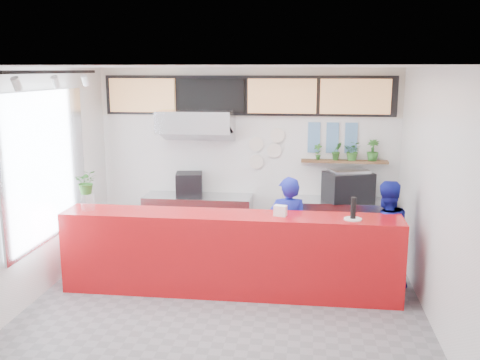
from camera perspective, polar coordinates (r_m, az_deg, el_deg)
The scene contains 44 objects.
floor at distance 7.06m, azimuth -1.56°, elevation -13.15°, with size 5.00×5.00×0.00m, color slate.
ceiling at distance 6.41m, azimuth -1.71°, elevation 11.98°, with size 5.00×5.00×0.00m, color silver.
wall_back at distance 9.01m, azimuth 0.81°, elevation 2.32°, with size 5.00×5.00×0.00m, color white.
wall_left at distance 7.38m, azimuth -21.19°, elevation -0.58°, with size 5.00×5.00×0.00m, color white.
wall_right at distance 6.67m, azimuth 20.10°, elevation -1.73°, with size 5.00×5.00×0.00m, color white.
service_counter at distance 7.22m, azimuth -1.10°, elevation -7.86°, with size 4.50×0.60×1.10m, color #BA0D12.
cream_band at distance 8.89m, azimuth 0.82°, elevation 9.32°, with size 5.00×0.02×0.80m, color beige.
prep_bench at distance 9.08m, azimuth -4.47°, elevation -4.45°, with size 1.80×0.60×0.90m, color #B2B5BA.
panini_oven at distance 8.95m, azimuth -5.44°, elevation -0.46°, with size 0.43×0.43×0.39m, color black.
extraction_hood at distance 8.71m, azimuth -4.71°, elevation 6.27°, with size 1.20×0.70×0.35m, color #B2B5BA.
hood_lip at distance 8.73m, azimuth -4.69°, elevation 4.96°, with size 1.20×0.70×0.08m, color #B2B5BA.
right_bench at distance 8.91m, azimuth 10.23°, elevation -4.91°, with size 1.80×0.60×0.90m, color #B2B5BA.
espresso_machine at distance 8.76m, azimuth 11.46°, elevation -0.66°, with size 0.71×0.51×0.46m, color black.
espresso_tray at distance 8.71m, azimuth 11.52°, elevation 0.93°, with size 0.59×0.41×0.05m, color silver.
herb_shelf at distance 8.88m, azimuth 11.06°, elevation 1.96°, with size 1.40×0.18×0.04m, color brown.
menu_board_far_left at distance 9.14m, azimuth -10.36°, elevation 8.89°, with size 1.10×0.10×0.55m, color tan.
menu_board_mid_left at distance 8.87m, azimuth -3.10°, elevation 8.98°, with size 1.10×0.10×0.55m, color black.
menu_board_mid_right at distance 8.73m, azimuth 4.50°, elevation 8.92°, with size 1.10×0.10×0.55m, color tan.
menu_board_far_right at distance 8.76m, azimuth 12.19°, elevation 8.70°, with size 1.10×0.10×0.55m, color tan.
soffit at distance 8.86m, azimuth 0.80°, elevation 8.99°, with size 4.80×0.04×0.65m, color black.
window_pane at distance 7.59m, azimuth -20.04°, elevation 1.37°, with size 0.04×2.20×1.90m, color silver.
window_frame at distance 7.58m, azimuth -19.91°, elevation 1.36°, with size 0.03×2.30×2.00m, color #B2B5BA.
track_rail at distance 7.05m, azimuth -19.15°, elevation 10.84°, with size 0.05×2.40×0.04m, color black.
dec_plate_a at distance 8.93m, azimuth 1.75°, elevation 3.85°, with size 0.24×0.24×0.03m, color silver.
dec_plate_b at distance 8.92m, azimuth 3.67°, elevation 3.17°, with size 0.24×0.24×0.03m, color silver.
dec_plate_c at distance 8.97m, azimuth 1.74°, elevation 1.95°, with size 0.24×0.24×0.03m, color silver.
dec_plate_d at distance 8.88m, azimuth 4.01°, elevation 4.76°, with size 0.24×0.24×0.03m, color silver.
photo_frame_a at distance 8.87m, azimuth 7.91°, elevation 5.32°, with size 0.20×0.02×0.25m, color #598CBF.
photo_frame_b at distance 8.88m, azimuth 9.86°, elevation 5.26°, with size 0.20×0.02×0.25m, color #598CBF.
photo_frame_c at distance 8.90m, azimuth 11.79°, elevation 5.20°, with size 0.20×0.02×0.25m, color #598CBF.
photo_frame_d at distance 8.90m, azimuth 7.87°, elevation 3.72°, with size 0.20×0.02×0.25m, color #598CBF.
photo_frame_e at distance 8.91m, azimuth 9.80°, elevation 3.66°, with size 0.20×0.02×0.25m, color #598CBF.
photo_frame_f at distance 8.93m, azimuth 11.73°, elevation 3.61°, with size 0.20×0.02×0.25m, color #598CBF.
staff_center at distance 7.52m, azimuth 5.11°, elevation -5.38°, with size 0.56×0.37×1.53m, color #151D93.
staff_right at distance 7.63m, azimuth 15.17°, elevation -5.62°, with size 0.73×0.57×1.50m, color #151D93.
herb_a at distance 8.83m, azimuth 8.31°, elevation 3.01°, with size 0.14×0.10×0.27m, color #2E6B25.
herb_b at distance 8.84m, azimuth 10.29°, elevation 3.05°, with size 0.16×0.13×0.30m, color #2E6B25.
herb_c at distance 8.86m, azimuth 11.97°, elevation 3.07°, with size 0.28×0.25×0.32m, color #2E6B25.
herb_d at distance 8.89m, azimuth 13.97°, elevation 3.10°, with size 0.19×0.17×0.34m, color #2E6B25.
glass_vase at distance 7.53m, azimuth -15.93°, elevation -2.25°, with size 0.18×0.18×0.22m, color white.
basil_vase at distance 7.47m, azimuth -16.05°, elevation -0.20°, with size 0.30×0.26×0.33m, color #2E6B25.
napkin_holder at distance 6.97m, azimuth 4.32°, elevation -3.28°, with size 0.16×0.10×0.14m, color white.
white_plate at distance 6.94m, azimuth 11.95°, elevation -4.09°, with size 0.23×0.23×0.02m, color white.
pepper_mill at distance 6.91m, azimuth 12.00°, elevation -2.94°, with size 0.07×0.07×0.28m, color black.
Camera 1 is at (0.99, -6.33, 2.97)m, focal length 40.00 mm.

